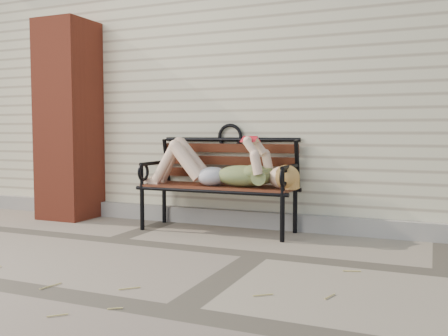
% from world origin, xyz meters
% --- Properties ---
extents(ground, '(80.00, 80.00, 0.00)m').
position_xyz_m(ground, '(0.00, 0.00, 0.00)').
color(ground, gray).
rests_on(ground, ground).
extents(house_wall, '(8.00, 4.00, 3.00)m').
position_xyz_m(house_wall, '(0.00, 3.00, 1.50)').
color(house_wall, beige).
rests_on(house_wall, ground).
extents(foundation_strip, '(8.00, 0.10, 0.15)m').
position_xyz_m(foundation_strip, '(0.00, 0.97, 0.07)').
color(foundation_strip, gray).
rests_on(foundation_strip, ground).
extents(brick_pillar, '(0.50, 0.50, 2.00)m').
position_xyz_m(brick_pillar, '(-2.30, 0.75, 1.00)').
color(brick_pillar, maroon).
rests_on(brick_pillar, ground).
extents(garden_bench, '(1.48, 0.59, 0.96)m').
position_xyz_m(garden_bench, '(-0.61, 0.77, 0.54)').
color(garden_bench, black).
rests_on(garden_bench, ground).
extents(reading_woman, '(1.40, 0.32, 0.44)m').
position_xyz_m(reading_woman, '(-0.60, 0.65, 0.57)').
color(reading_woman, '#0A3446').
rests_on(reading_woman, ground).
extents(straw_scatter, '(2.95, 1.68, 0.01)m').
position_xyz_m(straw_scatter, '(-0.69, -1.05, 0.01)').
color(straw_scatter, tan).
rests_on(straw_scatter, ground).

